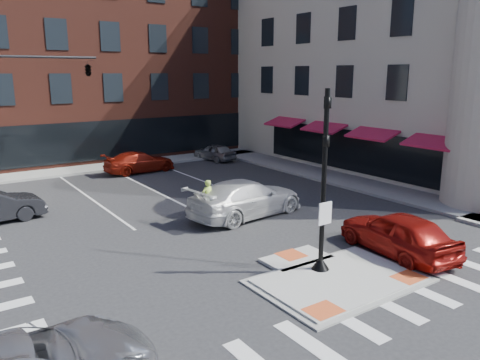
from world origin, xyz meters
TOP-DOWN VIEW (x-y plane):
  - ground at (0.00, 0.00)m, footprint 120.00×120.00m
  - refuge_island at (0.00, -0.26)m, footprint 5.40×4.65m
  - sidewalk_e at (10.80, 10.00)m, footprint 3.00×24.00m
  - sidewalk_n at (3.00, 22.00)m, footprint 26.00×3.00m
  - building_n at (3.00, 31.99)m, footprint 24.40×18.40m
  - building_e at (21.54, 11.50)m, footprint 21.90×23.90m
  - building_far_right at (9.00, 54.00)m, footprint 12.00×12.00m
  - signal_pole at (0.00, 0.40)m, footprint 0.60×0.60m
  - mast_arm_signal at (-3.47, 18.00)m, footprint 6.10×2.24m
  - red_sedan at (3.50, 0.00)m, footprint 2.47×4.95m
  - white_pickup at (1.59, 7.00)m, footprint 6.20×3.15m
  - bg_car_silver at (7.79, 20.00)m, footprint 2.12×3.94m
  - bg_car_red at (1.35, 19.10)m, footprint 4.87×2.17m
  - cyclist at (-0.49, 7.00)m, footprint 0.67×1.59m

SIDE VIEW (x-z plane):
  - ground at x=0.00m, z-range 0.00..0.00m
  - refuge_island at x=0.00m, z-range -0.01..0.11m
  - sidewalk_e at x=10.80m, z-range 0.00..0.15m
  - sidewalk_n at x=3.00m, z-range 0.00..0.15m
  - bg_car_silver at x=7.79m, z-range 0.00..1.28m
  - cyclist at x=-0.49m, z-range -0.33..1.68m
  - bg_car_red at x=1.35m, z-range 0.00..1.39m
  - red_sedan at x=3.50m, z-range 0.00..1.62m
  - white_pickup at x=1.59m, z-range 0.00..1.72m
  - signal_pole at x=0.00m, z-range -0.63..5.35m
  - building_far_right at x=9.00m, z-range 0.00..12.00m
  - mast_arm_signal at x=-3.47m, z-range 2.21..10.21m
  - building_n at x=3.00m, z-range 0.05..15.55m
  - building_e at x=21.54m, z-range -0.81..16.89m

